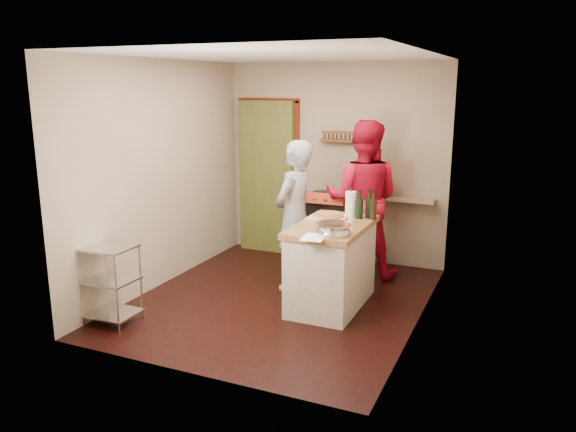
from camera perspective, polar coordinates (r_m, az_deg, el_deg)
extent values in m
plane|color=black|center=(6.25, -0.82, -8.54)|extent=(3.50, 3.50, 0.00)
cube|color=tan|center=(7.49, 4.74, 5.42)|extent=(3.00, 0.04, 2.60)
cube|color=#565B23|center=(7.93, -1.69, 4.08)|extent=(0.80, 0.40, 2.10)
cube|color=#66170B|center=(8.06, -4.61, 4.19)|extent=(0.06, 0.06, 2.10)
cube|color=#66170B|center=(7.70, 0.92, 3.80)|extent=(0.06, 0.06, 2.10)
cube|color=#66170B|center=(7.77, -1.97, 11.66)|extent=(0.90, 0.06, 0.06)
cube|color=brown|center=(7.40, 5.02, 7.65)|extent=(0.46, 0.09, 0.03)
cube|color=brown|center=(7.43, 5.13, 8.14)|extent=(0.46, 0.02, 0.12)
cube|color=olive|center=(7.39, 5.03, 8.08)|extent=(0.42, 0.04, 0.07)
cube|color=tan|center=(7.22, 11.56, 1.66)|extent=(0.80, 0.18, 0.04)
cube|color=black|center=(7.24, 10.06, 2.73)|extent=(0.10, 0.14, 0.22)
cube|color=tan|center=(6.64, -12.74, 4.12)|extent=(0.04, 3.50, 2.60)
cube|color=tan|center=(5.45, 13.65, 2.08)|extent=(0.04, 3.50, 2.60)
cube|color=white|center=(5.80, -0.91, 16.13)|extent=(3.00, 3.50, 0.02)
cube|color=black|center=(7.36, 4.16, -1.87)|extent=(0.60, 0.55, 0.80)
cube|color=black|center=(7.26, 4.21, 1.41)|extent=(0.60, 0.55, 0.06)
cube|color=maroon|center=(6.98, 3.45, 1.70)|extent=(0.60, 0.15, 0.17)
cylinder|color=black|center=(7.42, 3.47, 2.26)|extent=(0.26, 0.26, 0.05)
cylinder|color=silver|center=(5.85, -20.33, -6.79)|extent=(0.02, 0.02, 0.80)
cylinder|color=silver|center=(5.56, -17.03, -7.56)|extent=(0.02, 0.02, 0.80)
cylinder|color=silver|center=(6.09, -17.99, -5.79)|extent=(0.02, 0.02, 0.80)
cylinder|color=silver|center=(5.82, -14.72, -6.47)|extent=(0.02, 0.02, 0.80)
cube|color=silver|center=(5.93, -17.33, -9.36)|extent=(0.48, 0.40, 0.02)
cube|color=silver|center=(5.81, -17.57, -6.17)|extent=(0.48, 0.40, 0.02)
cube|color=silver|center=(5.71, -17.80, -3.05)|extent=(0.48, 0.40, 0.02)
cube|color=beige|center=(5.99, 4.43, -5.26)|extent=(0.64, 1.13, 0.84)
cube|color=brown|center=(5.87, 4.51, -1.09)|extent=(0.70, 1.19, 0.06)
cube|color=tan|center=(6.09, 4.13, -0.13)|extent=(0.40, 0.40, 0.02)
cylinder|color=#B47C38|center=(6.09, 4.13, 0.09)|extent=(0.32, 0.32, 0.02)
ellipsoid|color=silver|center=(5.45, 4.60, -1.31)|extent=(0.35, 0.35, 0.11)
cylinder|color=white|center=(6.17, 6.39, 1.20)|extent=(0.12, 0.12, 0.28)
cylinder|color=silver|center=(5.89, 6.43, 0.08)|extent=(0.06, 0.06, 0.17)
cube|color=white|center=(5.34, 2.62, -2.18)|extent=(0.24, 0.32, 0.00)
cylinder|color=black|center=(6.14, 8.24, 1.23)|extent=(0.08, 0.08, 0.31)
cylinder|color=black|center=(6.07, 8.65, 1.08)|extent=(0.08, 0.08, 0.31)
cylinder|color=black|center=(6.09, 7.28, 1.17)|extent=(0.08, 0.08, 0.31)
imported|color=#A3A2A7|center=(6.38, 0.68, 0.04)|extent=(0.50, 0.68, 1.72)
imported|color=#AF0B23|center=(6.87, 7.58, 1.70)|extent=(1.02, 0.85, 1.91)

